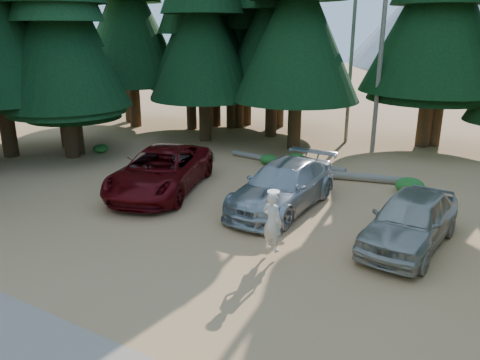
{
  "coord_description": "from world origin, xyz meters",
  "views": [
    {
      "loc": [
        7.06,
        -10.79,
        6.5
      ],
      "look_at": [
        -1.03,
        3.13,
        1.25
      ],
      "focal_mm": 35.0,
      "sensor_mm": 36.0,
      "label": 1
    }
  ],
  "objects": [
    {
      "name": "log_mid",
      "position": [
        -0.92,
        9.55,
        0.15
      ],
      "size": [
        3.61,
        0.53,
        0.3
      ],
      "primitive_type": "cylinder",
      "rotation": [
        0.0,
        1.57,
        0.06
      ],
      "color": "gray",
      "rests_on": "ground"
    },
    {
      "name": "ground",
      "position": [
        0.0,
        0.0,
        0.0
      ],
      "size": [
        160.0,
        160.0,
        0.0
      ],
      "primitive_type": "plane",
      "color": "#B8804E",
      "rests_on": "ground"
    },
    {
      "name": "frisbee_player",
      "position": [
        1.54,
        0.58,
        1.1
      ],
      "size": [
        0.73,
        0.54,
        1.85
      ],
      "rotation": [
        0.0,
        0.0,
        2.96
      ],
      "color": "beige",
      "rests_on": "ground"
    },
    {
      "name": "log_left",
      "position": [
        -3.34,
        9.74,
        0.15
      ],
      "size": [
        4.11,
        0.73,
        0.29
      ],
      "primitive_type": "cylinder",
      "rotation": [
        0.0,
        1.57,
        -0.11
      ],
      "color": "gray",
      "rests_on": "ground"
    },
    {
      "name": "shrub_center_right",
      "position": [
        -1.79,
        10.0,
        0.28
      ],
      "size": [
        1.02,
        1.02,
        0.56
      ],
      "primitive_type": "ellipsoid",
      "color": "#1B5C1D",
      "rests_on": "ground"
    },
    {
      "name": "forest_belt_north",
      "position": [
        0.0,
        15.0,
        0.0
      ],
      "size": [
        36.0,
        7.0,
        22.0
      ],
      "primitive_type": null,
      "color": "black",
      "rests_on": "ground"
    },
    {
      "name": "snag_back",
      "position": [
        -1.2,
        16.0,
        5.0
      ],
      "size": [
        0.2,
        0.2,
        10.0
      ],
      "primitive_type": "cylinder",
      "color": "gray",
      "rests_on": "ground"
    },
    {
      "name": "silver_minivan_center",
      "position": [
        0.12,
        4.35,
        0.85
      ],
      "size": [
        2.56,
        5.95,
        1.71
      ],
      "primitive_type": "imported",
      "rotation": [
        0.0,
        0.0,
        -0.03
      ],
      "color": "#A5A8AD",
      "rests_on": "ground"
    },
    {
      "name": "shrub_edge_west",
      "position": [
        -11.97,
        6.81,
        0.23
      ],
      "size": [
        0.82,
        0.82,
        0.45
      ],
      "primitive_type": "ellipsoid",
      "color": "#1B5C1D",
      "rests_on": "ground"
    },
    {
      "name": "shrub_far_left",
      "position": [
        -6.13,
        8.39,
        0.24
      ],
      "size": [
        0.88,
        0.88,
        0.48
      ],
      "primitive_type": "ellipsoid",
      "color": "#1B5C1D",
      "rests_on": "ground"
    },
    {
      "name": "shrub_left",
      "position": [
        -3.04,
        9.42,
        0.24
      ],
      "size": [
        0.86,
        0.86,
        0.48
      ],
      "primitive_type": "ellipsoid",
      "color": "#1B5C1D",
      "rests_on": "ground"
    },
    {
      "name": "red_pickup",
      "position": [
        -5.06,
        3.55,
        0.89
      ],
      "size": [
        4.78,
        7.01,
        1.78
      ],
      "primitive_type": "imported",
      "rotation": [
        0.0,
        0.0,
        0.31
      ],
      "color": "#5E080B",
      "rests_on": "ground"
    },
    {
      "name": "shrub_center_left",
      "position": [
        -0.11,
        7.76,
        0.29
      ],
      "size": [
        1.06,
        1.06,
        0.58
      ],
      "primitive_type": "ellipsoid",
      "color": "#1B5C1D",
      "rests_on": "ground"
    },
    {
      "name": "snag_front",
      "position": [
        0.8,
        14.5,
        6.0
      ],
      "size": [
        0.24,
        0.24,
        12.0
      ],
      "primitive_type": "cylinder",
      "color": "gray",
      "rests_on": "ground"
    },
    {
      "name": "silver_minivan_right",
      "position": [
        4.92,
        3.4,
        0.86
      ],
      "size": [
        2.54,
        5.22,
        1.72
      ],
      "primitive_type": "imported",
      "rotation": [
        0.0,
        0.0,
        -0.1
      ],
      "color": "#A9A296",
      "rests_on": "ground"
    },
    {
      "name": "log_right",
      "position": [
        1.33,
        8.91,
        0.18
      ],
      "size": [
        5.48,
        1.61,
        0.35
      ],
      "primitive_type": "cylinder",
      "rotation": [
        0.0,
        1.57,
        0.23
      ],
      "color": "gray",
      "rests_on": "ground"
    },
    {
      "name": "shrub_far_right",
      "position": [
        4.03,
        8.41,
        0.3
      ],
      "size": [
        1.08,
        1.08,
        0.59
      ],
      "primitive_type": "ellipsoid",
      "color": "#1B5C1D",
      "rests_on": "ground"
    },
    {
      "name": "shrub_right",
      "position": [
        3.96,
        8.43,
        0.32
      ],
      "size": [
        1.18,
        1.18,
        0.65
      ],
      "primitive_type": "ellipsoid",
      "color": "#1B5C1D",
      "rests_on": "ground"
    },
    {
      "name": "forest_belt_west",
      "position": [
        -15.5,
        4.0,
        0.0
      ],
      "size": [
        6.0,
        22.0,
        22.0
      ],
      "primitive_type": null,
      "color": "black",
      "rests_on": "ground"
    }
  ]
}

